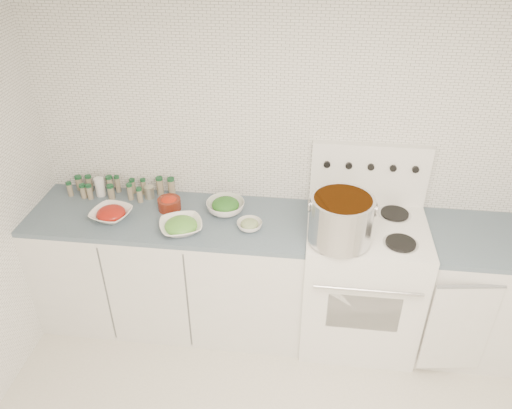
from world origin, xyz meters
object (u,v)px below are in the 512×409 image
stock_pot (341,218)px  bowl_tomato (111,214)px  bowl_snowpea (181,226)px  stove (360,278)px

stock_pot → bowl_tomato: size_ratio=1.31×
bowl_tomato → bowl_snowpea: (0.49, -0.08, 0.00)m
stove → bowl_tomato: (-1.66, -0.07, 0.44)m
bowl_tomato → bowl_snowpea: size_ratio=0.87×
stove → stock_pot: stove is taller
stove → bowl_tomato: 1.72m
bowl_snowpea → stock_pot: bearing=-1.9°
stock_pot → bowl_tomato: (-1.47, 0.12, -0.16)m
bowl_tomato → stove: bearing=2.4°
stove → bowl_snowpea: size_ratio=3.93×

